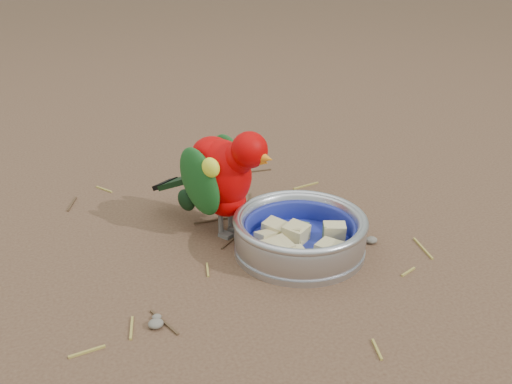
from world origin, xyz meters
name	(u,v)px	position (x,y,z in m)	size (l,w,h in m)	color
ground	(243,290)	(0.00, 0.00, 0.00)	(60.00, 60.00, 0.00)	brown
food_bowl	(299,247)	(0.12, 0.07, 0.01)	(0.21, 0.21, 0.02)	#B2B2BA
bowl_wall	(300,230)	(0.12, 0.07, 0.04)	(0.21, 0.21, 0.04)	#B2B2BA
fruit_wedges	(300,234)	(0.12, 0.07, 0.03)	(0.12, 0.12, 0.03)	beige
lory_parrot	(223,183)	(0.03, 0.17, 0.09)	(0.11, 0.22, 0.18)	#BE0001
ground_debris	(226,273)	(-0.01, 0.04, 0.00)	(0.90, 0.80, 0.01)	#A38E3F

